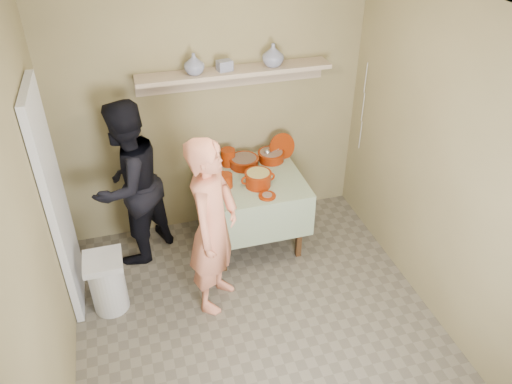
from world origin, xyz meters
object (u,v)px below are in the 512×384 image
object	(u,v)px
cazuela_rice	(258,178)
person_helper	(129,185)
person_cook	(213,227)
trash_bin	(107,283)
serving_table	(251,187)

from	to	relation	value
cazuela_rice	person_helper	bearing A→B (deg)	167.23
person_cook	trash_bin	size ratio (longest dim) A/B	2.90
person_helper	cazuela_rice	world-z (taller)	person_helper
person_cook	trash_bin	xyz separation A→B (m)	(-0.92, 0.15, -0.53)
person_helper	trash_bin	distance (m)	0.91
trash_bin	person_helper	bearing A→B (deg)	65.97
cazuela_rice	serving_table	bearing A→B (deg)	99.31
trash_bin	person_cook	bearing A→B (deg)	-9.57
person_cook	cazuela_rice	bearing A→B (deg)	-10.58
person_helper	serving_table	xyz separation A→B (m)	(1.14, -0.10, -0.17)
person_cook	serving_table	bearing A→B (deg)	-2.15
person_helper	trash_bin	size ratio (longest dim) A/B	2.92
serving_table	trash_bin	bearing A→B (deg)	-158.34
person_helper	trash_bin	bearing A→B (deg)	21.95
person_cook	person_helper	bearing A→B (deg)	70.18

